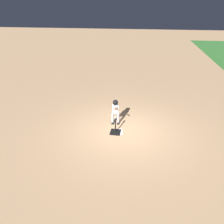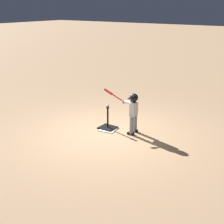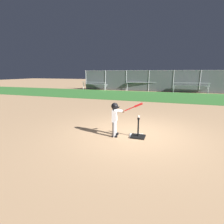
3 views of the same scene
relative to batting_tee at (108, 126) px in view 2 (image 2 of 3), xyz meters
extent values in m
plane|color=tan|center=(-0.17, 0.33, -0.08)|extent=(90.00, 90.00, 0.00)
cube|color=white|center=(-0.06, 0.06, -0.07)|extent=(0.51, 0.51, 0.02)
cube|color=black|center=(0.00, 0.00, -0.06)|extent=(0.45, 0.41, 0.04)
cylinder|color=black|center=(0.00, 0.00, 0.23)|extent=(0.05, 0.05, 0.55)
cylinder|color=black|center=(0.00, 0.00, 0.53)|extent=(0.08, 0.08, 0.05)
cylinder|color=gray|center=(-0.77, 0.00, 0.17)|extent=(0.12, 0.12, 0.50)
cube|color=black|center=(-0.75, 0.00, -0.05)|extent=(0.19, 0.11, 0.06)
cylinder|color=gray|center=(-0.74, -0.24, 0.17)|extent=(0.12, 0.12, 0.50)
cube|color=black|center=(-0.72, -0.24, -0.05)|extent=(0.19, 0.11, 0.06)
cube|color=silver|center=(-0.75, -0.12, 0.60)|extent=(0.17, 0.28, 0.37)
sphere|color=brown|center=(-0.75, -0.12, 0.89)|extent=(0.19, 0.19, 0.19)
sphere|color=black|center=(-0.75, -0.12, 0.91)|extent=(0.22, 0.22, 0.22)
cube|color=black|center=(-0.66, -0.11, 0.88)|extent=(0.13, 0.18, 0.01)
cylinder|color=silver|center=(-0.62, -0.06, 0.77)|extent=(0.31, 0.12, 0.11)
cylinder|color=silver|center=(-0.61, -0.14, 0.77)|extent=(0.30, 0.19, 0.11)
sphere|color=brown|center=(-0.48, -0.08, 0.75)|extent=(0.09, 0.09, 0.09)
cylinder|color=red|center=(-0.19, -0.05, 0.89)|extent=(0.58, 0.11, 0.29)
cylinder|color=red|center=(-0.01, -0.02, 0.97)|extent=(0.27, 0.10, 0.17)
cylinder|color=black|center=(-0.50, -0.09, 0.74)|extent=(0.04, 0.05, 0.05)
sphere|color=white|center=(0.00, 0.00, 0.60)|extent=(0.07, 0.07, 0.07)
camera|label=1|loc=(7.44, 1.11, 4.47)|focal=35.00mm
camera|label=2|loc=(-4.70, 6.51, 3.19)|focal=50.00mm
camera|label=3|loc=(0.89, -5.29, 1.95)|focal=28.00mm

